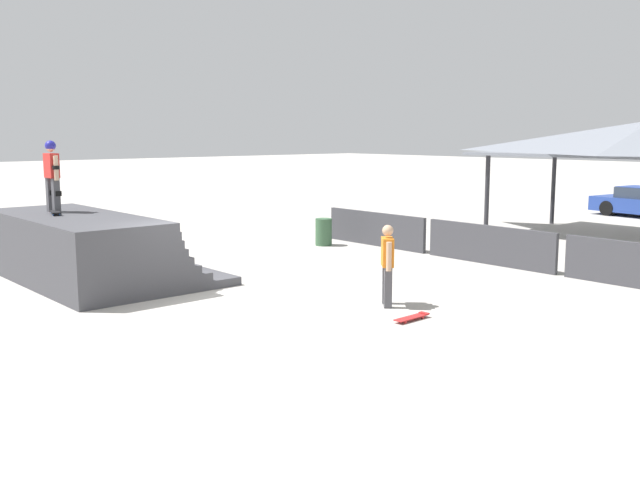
{
  "coord_description": "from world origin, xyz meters",
  "views": [
    {
      "loc": [
        12.66,
        -7.98,
        3.49
      ],
      "look_at": [
        -0.49,
        3.53,
        0.87
      ],
      "focal_mm": 40.0,
      "sensor_mm": 36.0,
      "label": 1
    }
  ],
  "objects_px": {
    "skateboard_on_deck": "(56,212)",
    "skateboard_on_ground": "(413,317)",
    "trash_bin": "(324,232)",
    "skater_on_deck": "(52,171)",
    "bystander_walking": "(387,261)"
  },
  "relations": [
    {
      "from": "skateboard_on_ground",
      "to": "trash_bin",
      "type": "distance_m",
      "value": 9.25
    },
    {
      "from": "skater_on_deck",
      "to": "trash_bin",
      "type": "bearing_deg",
      "value": 85.01
    },
    {
      "from": "skateboard_on_deck",
      "to": "trash_bin",
      "type": "height_order",
      "value": "skateboard_on_deck"
    },
    {
      "from": "skateboard_on_deck",
      "to": "bystander_walking",
      "type": "bearing_deg",
      "value": 46.42
    },
    {
      "from": "skateboard_on_deck",
      "to": "skateboard_on_ground",
      "type": "xyz_separation_m",
      "value": [
        8.06,
        3.61,
        -1.59
      ]
    },
    {
      "from": "bystander_walking",
      "to": "trash_bin",
      "type": "relative_size",
      "value": 1.96
    },
    {
      "from": "bystander_walking",
      "to": "skateboard_on_ground",
      "type": "distance_m",
      "value": 1.48
    },
    {
      "from": "skateboard_on_deck",
      "to": "trash_bin",
      "type": "distance_m",
      "value": 8.46
    },
    {
      "from": "skater_on_deck",
      "to": "trash_bin",
      "type": "xyz_separation_m",
      "value": [
        0.66,
        8.21,
        -2.16
      ]
    },
    {
      "from": "trash_bin",
      "to": "bystander_walking",
      "type": "bearing_deg",
      "value": -32.24
    },
    {
      "from": "skater_on_deck",
      "to": "trash_bin",
      "type": "height_order",
      "value": "skater_on_deck"
    },
    {
      "from": "skateboard_on_ground",
      "to": "skater_on_deck",
      "type": "bearing_deg",
      "value": 110.41
    },
    {
      "from": "bystander_walking",
      "to": "skateboard_on_ground",
      "type": "relative_size",
      "value": 1.97
    },
    {
      "from": "bystander_walking",
      "to": "skateboard_on_ground",
      "type": "bearing_deg",
      "value": -162.09
    },
    {
      "from": "skateboard_on_deck",
      "to": "trash_bin",
      "type": "xyz_separation_m",
      "value": [
        0.13,
        8.37,
        -1.22
      ]
    }
  ]
}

